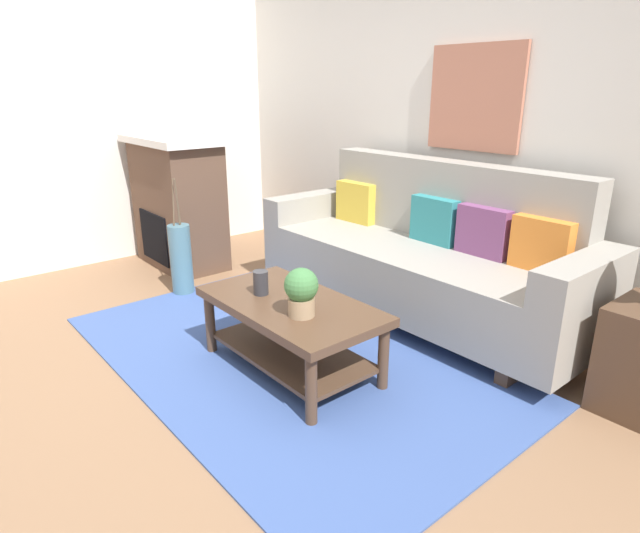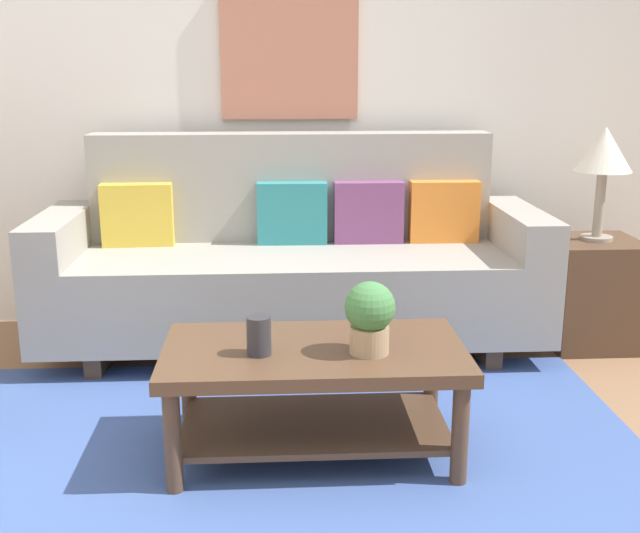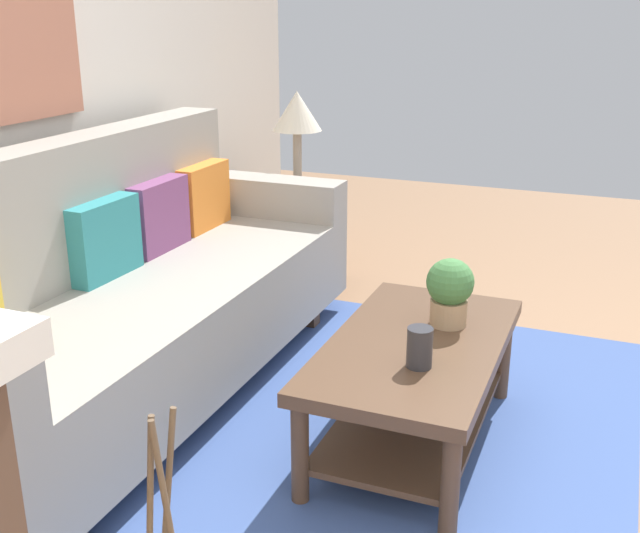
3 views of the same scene
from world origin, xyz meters
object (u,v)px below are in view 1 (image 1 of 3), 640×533
throw_pillow_teal (435,220)px  potted_plant_tabletop (301,291)px  throw_pillow_plum (484,231)px  throw_pillow_orange (542,245)px  fireplace (178,202)px  throw_pillow_mustard (357,202)px  tabletop_vase (261,283)px  couch (422,257)px  framed_painting (475,98)px  floor_vase (181,260)px  coffee_table (291,320)px

throw_pillow_teal → potted_plant_tabletop: throw_pillow_teal is taller
throw_pillow_plum → potted_plant_tabletop: throw_pillow_plum is taller
throw_pillow_teal → throw_pillow_orange: bearing=0.0°
throw_pillow_teal → fireplace: bearing=-157.1°
throw_pillow_mustard → tabletop_vase: bearing=-65.0°
throw_pillow_teal → fireplace: 2.34m
couch → framed_painting: (0.00, 0.46, 1.06)m
throw_pillow_plum → tabletop_vase: bearing=-111.7°
throw_pillow_plum → framed_painting: (-0.40, 0.34, 0.81)m
throw_pillow_orange → floor_vase: (-2.27, -1.24, -0.40)m
tabletop_vase → floor_vase: bearing=174.3°
throw_pillow_teal → fireplace: (-2.16, -0.91, -0.09)m
couch → throw_pillow_plum: 0.48m
throw_pillow_teal → coffee_table: size_ratio=0.33×
fireplace → floor_vase: fireplace is taller
floor_vase → throw_pillow_mustard: bearing=61.3°
tabletop_vase → potted_plant_tabletop: potted_plant_tabletop is taller
floor_vase → framed_painting: (1.47, 1.59, 1.21)m
throw_pillow_orange → tabletop_vase: (-0.95, -1.38, -0.18)m
throw_pillow_orange → coffee_table: bearing=-119.6°
couch → floor_vase: size_ratio=4.46×
floor_vase → framed_painting: 2.48m
couch → throw_pillow_teal: 0.28m
throw_pillow_orange → floor_vase: throw_pillow_orange is taller
throw_pillow_mustard → fireplace: bearing=-146.2°
fireplace → floor_vase: 0.82m
throw_pillow_plum → throw_pillow_orange: size_ratio=1.00×
couch → throw_pillow_plum: couch is taller
coffee_table → tabletop_vase: bearing=-162.4°
potted_plant_tabletop → throw_pillow_mustard: bearing=126.7°
throw_pillow_mustard → potted_plant_tabletop: size_ratio=1.37×
tabletop_vase → framed_painting: size_ratio=0.19×
tabletop_vase → floor_vase: (-1.32, 0.13, -0.22)m
throw_pillow_plum → floor_vase: bearing=-146.4°
throw_pillow_teal → throw_pillow_orange: 0.79m
throw_pillow_mustard → throw_pillow_plum: 1.19m
throw_pillow_plum → tabletop_vase: 1.49m
couch → floor_vase: couch is taller
throw_pillow_orange → couch: bearing=-171.1°
throw_pillow_mustard → tabletop_vase: throw_pillow_mustard is taller
throw_pillow_mustard → throw_pillow_teal: bearing=0.0°
throw_pillow_orange → framed_painting: 1.19m
throw_pillow_plum → potted_plant_tabletop: 1.40m
throw_pillow_orange → floor_vase: bearing=-151.3°
throw_pillow_mustard → coffee_table: bearing=-57.4°
potted_plant_tabletop → fireplace: fireplace is taller
throw_pillow_plum → framed_painting: size_ratio=0.49×
throw_pillow_mustard → couch: bearing=-8.9°
throw_pillow_orange → throw_pillow_mustard: bearing=180.0°
throw_pillow_teal → framed_painting: (0.00, 0.34, 0.81)m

